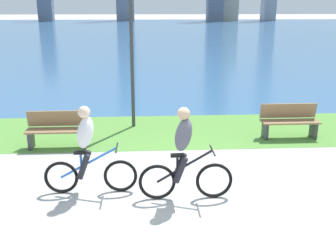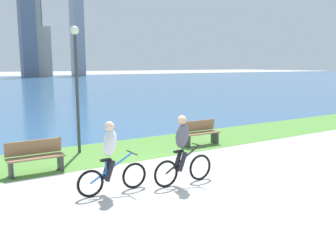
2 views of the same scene
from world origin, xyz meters
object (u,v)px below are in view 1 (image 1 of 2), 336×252
(cyclist_lead, at_px, (184,155))
(lamppost_tall, at_px, (131,32))
(cyclist_trailing, at_px, (87,151))
(bench_near_path, at_px, (289,121))
(bench_far_along_path, at_px, (58,130))

(cyclist_lead, xyz_separation_m, lamppost_tall, (-1.01, 4.56, 1.84))
(cyclist_trailing, distance_m, lamppost_tall, 4.65)
(bench_near_path, distance_m, bench_far_along_path, 5.94)
(bench_near_path, bearing_deg, bench_far_along_path, -176.16)
(cyclist_trailing, xyz_separation_m, lamppost_tall, (0.73, 4.21, 1.85))
(cyclist_lead, distance_m, cyclist_trailing, 1.77)
(cyclist_lead, xyz_separation_m, bench_far_along_path, (-2.82, 2.90, -0.39))
(cyclist_trailing, bearing_deg, bench_near_path, 31.27)
(cyclist_lead, height_order, cyclist_trailing, cyclist_lead)
(cyclist_lead, distance_m, bench_near_path, 4.55)
(cyclist_lead, xyz_separation_m, bench_near_path, (3.11, 3.30, -0.39))
(lamppost_tall, bearing_deg, bench_near_path, -17.02)
(cyclist_trailing, height_order, bench_near_path, cyclist_trailing)
(bench_near_path, height_order, bench_far_along_path, same)
(bench_near_path, relative_size, bench_far_along_path, 1.00)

